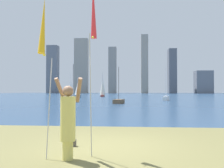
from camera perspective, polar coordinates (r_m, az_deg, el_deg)
name	(u,v)px	position (r m, az deg, el deg)	size (l,w,h in m)	color
ground	(128,97)	(58.01, 3.96, -3.09)	(120.00, 138.00, 0.12)	brown
person	(68,119)	(5.84, -10.53, -8.28)	(0.72, 0.53, 1.97)	#D8CC66
kite_flag_left	(43,29)	(5.87, -16.20, 12.59)	(0.16, 0.81, 3.83)	#B2B2B7
kite_flag_right	(93,13)	(6.55, -4.52, 16.62)	(0.16, 0.75, 4.55)	#B2B2B7
bag	(72,143)	(7.32, -9.58, -13.78)	(0.23, 0.14, 0.20)	#4C4742
sailboat_0	(103,88)	(57.37, -2.27, -0.91)	(1.41, 2.80, 5.67)	maroon
sailboat_1	(73,99)	(32.41, -9.32, -3.63)	(1.86, 2.43, 5.12)	silver
sailboat_2	(71,89)	(59.60, -9.83, -1.26)	(2.00, 1.79, 5.66)	white
sailboat_3	(78,90)	(51.68, -8.27, -1.53)	(1.31, 2.56, 4.69)	#2D6084
sailboat_4	(119,101)	(28.76, 1.62, -4.14)	(1.41, 1.95, 4.45)	brown
sailboat_5	(166,98)	(37.54, 12.84, -3.31)	(1.25, 2.02, 5.33)	white
skyline_tower_0	(53,69)	(115.25, -14.05, 3.41)	(4.96, 4.37, 22.44)	slate
skyline_tower_1	(81,66)	(113.23, -7.40, 4.34)	(6.37, 3.09, 25.85)	gray
skyline_tower_2	(112,70)	(109.99, 0.12, 3.33)	(3.62, 3.18, 21.42)	gray
skyline_tower_3	(144,64)	(111.63, 7.82, 4.76)	(3.23, 3.86, 27.17)	gray
skyline_tower_4	(172,71)	(114.99, 14.25, 3.01)	(3.58, 5.77, 20.77)	#565B66
skyline_tower_5	(203,82)	(114.99, 21.13, 0.42)	(7.36, 5.85, 10.18)	slate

